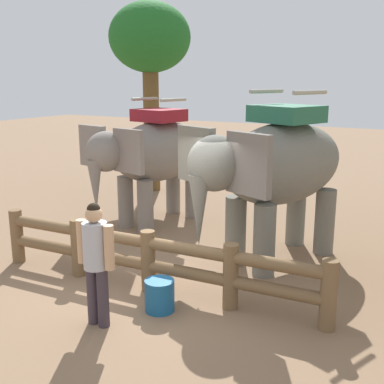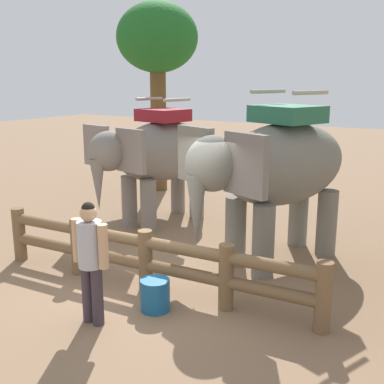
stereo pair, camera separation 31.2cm
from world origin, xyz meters
The scene contains 7 objects.
ground_plane centered at (0.00, 0.00, 0.00)m, with size 60.00×60.00×0.00m, color #85664B.
log_fence centered at (0.00, 0.13, 0.60)m, with size 6.14×0.56×1.05m.
elephant_near_left centered at (-2.05, 3.38, 1.71)m, with size 2.19×3.63×3.05m.
elephant_center centered at (1.35, 2.43, 1.85)m, with size 2.82×3.92×3.29m.
tourist_woman_in_black centered at (0.02, -1.18, 1.06)m, with size 0.65×0.37×1.83m.
tree_back_center centered at (-4.15, 6.46, 4.52)m, with size 2.46×2.46×5.75m.
feed_bucket centered at (0.56, -0.38, 0.25)m, with size 0.46×0.46×0.50m.
Camera 2 is at (4.58, -5.91, 3.49)m, focal length 44.86 mm.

